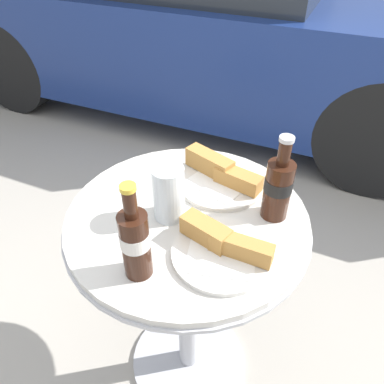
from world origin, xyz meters
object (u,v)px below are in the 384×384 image
object	(u,v)px
lunch_plate_near	(222,247)
parked_car	(207,18)
cola_bottle_left	(278,187)
cola_bottle_right	(135,241)
lunch_plate_far	(221,176)
bistro_table	(188,270)
drinking_glass	(169,195)

from	to	relation	value
lunch_plate_near	parked_car	world-z (taller)	parked_car
cola_bottle_left	cola_bottle_right	size ratio (longest dim) A/B	0.96
cola_bottle_right	lunch_plate_near	bearing A→B (deg)	39.70
lunch_plate_far	cola_bottle_left	bearing A→B (deg)	-23.04
cola_bottle_right	cola_bottle_left	bearing A→B (deg)	53.18
parked_car	lunch_plate_far	bearing A→B (deg)	-67.29
bistro_table	lunch_plate_near	size ratio (longest dim) A/B	3.29
cola_bottle_left	lunch_plate_far	distance (m)	0.20
bistro_table	parked_car	size ratio (longest dim) A/B	0.18
cola_bottle_right	parked_car	xyz separation A→B (m)	(-0.81, 2.43, -0.23)
bistro_table	lunch_plate_far	distance (m)	0.29
cola_bottle_left	lunch_plate_near	bearing A→B (deg)	-113.44
cola_bottle_left	lunch_plate_near	xyz separation A→B (m)	(-0.08, -0.18, -0.07)
bistro_table	cola_bottle_right	distance (m)	0.38
drinking_glass	parked_car	size ratio (longest dim) A/B	0.03
cola_bottle_right	lunch_plate_near	size ratio (longest dim) A/B	1.03
drinking_glass	lunch_plate_near	size ratio (longest dim) A/B	0.63
parked_car	bistro_table	bearing A→B (deg)	-69.51
drinking_glass	lunch_plate_near	bearing A→B (deg)	-21.86
bistro_table	drinking_glass	size ratio (longest dim) A/B	5.22
lunch_plate_far	parked_car	size ratio (longest dim) A/B	0.06
bistro_table	lunch_plate_near	world-z (taller)	lunch_plate_near
lunch_plate_far	parked_car	world-z (taller)	parked_car
bistro_table	drinking_glass	bearing A→B (deg)	-151.46
cola_bottle_right	parked_car	world-z (taller)	parked_car
cola_bottle_left	lunch_plate_far	world-z (taller)	cola_bottle_left
cola_bottle_right	lunch_plate_near	distance (m)	0.20
lunch_plate_far	parked_car	distance (m)	2.25
cola_bottle_right	drinking_glass	xyz separation A→B (m)	(-0.02, 0.19, -0.03)
cola_bottle_right	lunch_plate_far	xyz separation A→B (m)	(0.05, 0.37, -0.07)
lunch_plate_near	cola_bottle_right	bearing A→B (deg)	-140.30
cola_bottle_left	cola_bottle_right	world-z (taller)	cola_bottle_right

